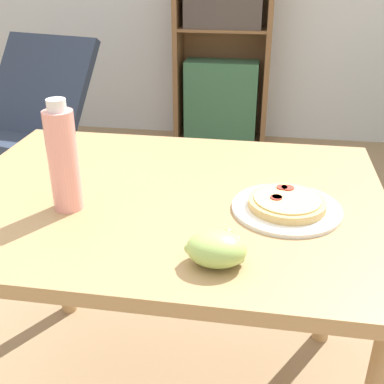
{
  "coord_description": "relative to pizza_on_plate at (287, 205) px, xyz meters",
  "views": [
    {
      "loc": [
        0.35,
        -1.12,
        1.32
      ],
      "look_at": [
        0.19,
        -0.12,
        0.82
      ],
      "focal_mm": 45.0,
      "sensor_mm": 36.0,
      "label": 1
    }
  ],
  "objects": [
    {
      "name": "pizza_on_plate",
      "position": [
        0.0,
        0.0,
        0.0
      ],
      "size": [
        0.27,
        0.27,
        0.04
      ],
      "color": "white",
      "rests_on": "dining_table"
    },
    {
      "name": "dining_table",
      "position": [
        -0.31,
        0.04,
        -0.12
      ],
      "size": [
        1.13,
        0.85,
        0.76
      ],
      "color": "tan",
      "rests_on": "ground_plane"
    },
    {
      "name": "bookshelf",
      "position": [
        -0.42,
        2.51,
        -0.0
      ],
      "size": [
        0.69,
        0.3,
        1.68
      ],
      "color": "brown",
      "rests_on": "ground_plane"
    },
    {
      "name": "grape_bunch",
      "position": [
        -0.14,
        -0.25,
        0.02
      ],
      "size": [
        0.13,
        0.1,
        0.07
      ],
      "color": "#A8CC66",
      "rests_on": "dining_table"
    },
    {
      "name": "lounge_chair_near",
      "position": [
        -1.47,
        1.47,
        -0.48
      ],
      "size": [
        0.79,
        0.9,
        0.88
      ],
      "rotation": [
        0.0,
        0.0,
        -0.25
      ],
      "color": "slate",
      "rests_on": "ground_plane"
    },
    {
      "name": "drink_bottle",
      "position": [
        -0.53,
        -0.07,
        0.11
      ],
      "size": [
        0.07,
        0.07,
        0.27
      ],
      "color": "pink",
      "rests_on": "dining_table"
    }
  ]
}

